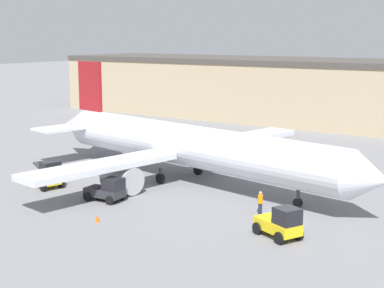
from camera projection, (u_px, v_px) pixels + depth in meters
The scene contains 8 objects.
ground_plane at pixel (192, 182), 52.76m from camera, with size 400.00×400.00×0.00m, color slate.
terminal_building at pixel (293, 90), 90.64m from camera, with size 79.54×18.04×9.44m.
airplane at pixel (185, 146), 52.80m from camera, with size 38.54×31.79×10.27m.
ground_crew_worker at pixel (260, 202), 43.07m from camera, with size 0.38×0.38×1.72m.
baggage_tug at pixel (281, 223), 37.89m from camera, with size 3.58×2.92×2.19m.
belt_loader_truck at pixel (48, 175), 50.40m from camera, with size 2.98×2.51×2.41m.
pushback_tug at pixel (107, 190), 46.51m from camera, with size 3.27×2.07×1.91m.
safety_cone_near at pixel (97, 218), 41.37m from camera, with size 0.36×0.36×0.55m.
Camera 1 is at (29.22, -42.12, 12.93)m, focal length 55.00 mm.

